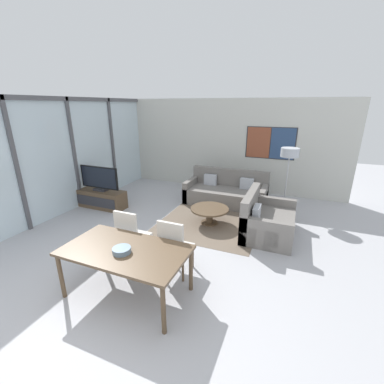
{
  "coord_description": "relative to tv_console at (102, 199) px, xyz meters",
  "views": [
    {
      "loc": [
        2.15,
        -1.87,
        2.62
      ],
      "look_at": [
        0.29,
        2.64,
        0.95
      ],
      "focal_mm": 24.0,
      "sensor_mm": 36.0,
      "label": 1
    }
  ],
  "objects": [
    {
      "name": "dining_chair_centre",
      "position": [
        3.07,
        -1.85,
        0.29
      ],
      "size": [
        0.46,
        0.46,
        0.97
      ],
      "color": "beige",
      "rests_on": "ground_plane"
    },
    {
      "name": "sofa_side",
      "position": [
        4.22,
        0.14,
        0.05
      ],
      "size": [
        0.99,
        1.46,
        0.89
      ],
      "rotation": [
        0.0,
        0.0,
        1.57
      ],
      "color": "slate",
      "rests_on": "ground_plane"
    },
    {
      "name": "ground_plane",
      "position": [
        2.52,
        -3.14,
        -0.23
      ],
      "size": [
        24.0,
        24.0,
        0.0
      ],
      "primitive_type": "plane",
      "color": "#B2B2B7"
    },
    {
      "name": "area_rug",
      "position": [
        2.98,
        0.15,
        -0.23
      ],
      "size": [
        2.23,
        2.11,
        0.01
      ],
      "color": "#706051",
      "rests_on": "ground_plane"
    },
    {
      "name": "fruit_bowl",
      "position": [
        2.66,
        -2.6,
        0.54
      ],
      "size": [
        0.25,
        0.25,
        0.07
      ],
      "color": "slate",
      "rests_on": "dining_table"
    },
    {
      "name": "sofa_main",
      "position": [
        2.98,
        1.61,
        0.05
      ],
      "size": [
        2.18,
        0.99,
        0.89
      ],
      "color": "slate",
      "rests_on": "ground_plane"
    },
    {
      "name": "dining_chair_left",
      "position": [
        2.22,
        -1.8,
        0.29
      ],
      "size": [
        0.46,
        0.46,
        0.97
      ],
      "color": "beige",
      "rests_on": "ground_plane"
    },
    {
      "name": "wall_back",
      "position": [
        2.57,
        2.87,
        1.17
      ],
      "size": [
        7.31,
        0.09,
        2.8
      ],
      "color": "silver",
      "rests_on": "ground_plane"
    },
    {
      "name": "dining_table",
      "position": [
        2.64,
        -2.51,
        0.43
      ],
      "size": [
        1.74,
        0.95,
        0.73
      ],
      "color": "brown",
      "rests_on": "ground_plane"
    },
    {
      "name": "tv_console",
      "position": [
        0.0,
        0.0,
        0.0
      ],
      "size": [
        1.33,
        0.48,
        0.47
      ],
      "color": "brown",
      "rests_on": "ground_plane"
    },
    {
      "name": "window_wall_left",
      "position": [
        -0.63,
        -0.13,
        1.3
      ],
      "size": [
        0.07,
        6.01,
        2.8
      ],
      "color": "silver",
      "rests_on": "ground_plane"
    },
    {
      "name": "television",
      "position": [
        -0.0,
        0.0,
        0.56
      ],
      "size": [
        1.15,
        0.2,
        0.65
      ],
      "color": "#2D2D33",
      "rests_on": "tv_console"
    },
    {
      "name": "coffee_table",
      "position": [
        2.98,
        0.15,
        0.05
      ],
      "size": [
        0.87,
        0.87,
        0.38
      ],
      "color": "brown",
      "rests_on": "ground_plane"
    },
    {
      "name": "floor_lamp",
      "position": [
        4.51,
        1.68,
        1.19
      ],
      "size": [
        0.44,
        0.44,
        1.62
      ],
      "color": "#2D2D33",
      "rests_on": "ground_plane"
    }
  ]
}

